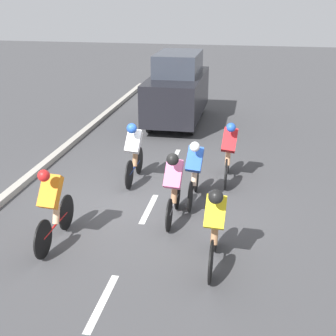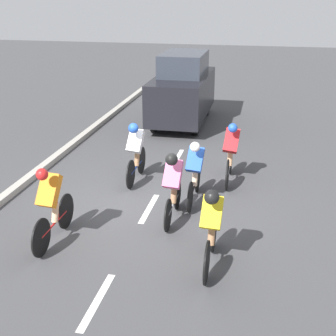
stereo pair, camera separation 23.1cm
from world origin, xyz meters
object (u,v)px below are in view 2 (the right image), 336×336
Objects in this scene: cyclist_yellow at (211,225)px; cyclist_red at (231,151)px; cyclist_blue at (195,170)px; cyclist_orange at (51,203)px; cyclist_white at (136,150)px; cyclist_pink at (173,184)px; support_car at (183,89)px.

cyclist_red is at bearing -89.97° from cyclist_yellow.
cyclist_orange is (2.24, 2.21, 0.04)m from cyclist_blue.
cyclist_pink is at bearing 124.70° from cyclist_white.
cyclist_red is 4.55m from cyclist_orange.
cyclist_white is at bearing -29.64° from cyclist_blue.
cyclist_orange is (1.95, 1.27, -0.01)m from cyclist_pink.
cyclist_white is 0.97× the size of cyclist_blue.
cyclist_red is 1.00× the size of cyclist_orange.
support_car is at bearing -91.61° from cyclist_white.
cyclist_red reaches higher than cyclist_white.
cyclist_white is at bearing -102.73° from cyclist_orange.
cyclist_white is at bearing 88.39° from support_car.
support_car reaches higher than cyclist_pink.
cyclist_white is at bearing -56.65° from cyclist_yellow.
cyclist_white is 1.77m from cyclist_blue.
cyclist_pink is 0.39× the size of support_car.
cyclist_white and cyclist_yellow have the same top height.
cyclist_pink is 0.96× the size of cyclist_blue.
cyclist_blue is 0.98× the size of cyclist_orange.
cyclist_blue is at bearing 63.66° from cyclist_red.
cyclist_white is at bearing -55.30° from cyclist_pink.
cyclist_white is at bearing 11.07° from cyclist_red.
cyclist_orange reaches higher than cyclist_pink.
cyclist_yellow is at bearing 104.82° from cyclist_blue.
cyclist_yellow is 2.90m from cyclist_orange.
support_car reaches higher than cyclist_blue.
cyclist_yellow is at bearing 123.35° from cyclist_white.
cyclist_orange is at bearing 50.62° from cyclist_red.
cyclist_orange is at bearing 84.28° from support_car.
cyclist_blue is 0.41× the size of support_car.
cyclist_red is 1.02× the size of cyclist_blue.
cyclist_orange is at bearing 44.62° from cyclist_blue.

